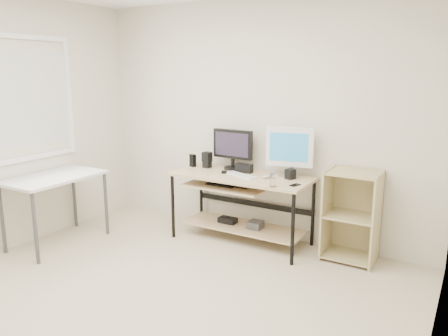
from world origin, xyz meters
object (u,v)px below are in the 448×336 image
at_px(shelf_unit, 352,215).
at_px(black_monitor, 233,147).
at_px(desk, 239,193).
at_px(audio_controller, 193,160).
at_px(white_imac, 289,148).
at_px(side_table, 55,183).

height_order(shelf_unit, black_monitor, black_monitor).
bearing_deg(desk, audio_controller, 173.62).
xyz_separation_m(desk, white_imac, (0.49, 0.16, 0.51)).
relative_size(desk, black_monitor, 3.08).
bearing_deg(black_monitor, shelf_unit, 0.62).
xyz_separation_m(shelf_unit, white_imac, (-0.68, 0.00, 0.60)).
height_order(shelf_unit, audio_controller, shelf_unit).
relative_size(white_imac, audio_controller, 3.60).
relative_size(side_table, shelf_unit, 1.11).
relative_size(black_monitor, white_imac, 0.93).
height_order(black_monitor, white_imac, white_imac).
bearing_deg(shelf_unit, desk, -172.23).
height_order(side_table, audio_controller, audio_controller).
bearing_deg(shelf_unit, side_table, -156.67).
bearing_deg(side_table, desk, 32.65).
distance_m(side_table, audio_controller, 1.52).
bearing_deg(white_imac, side_table, -162.18).
height_order(desk, black_monitor, black_monitor).
bearing_deg(desk, white_imac, 18.47).
bearing_deg(black_monitor, desk, -42.78).
bearing_deg(side_table, shelf_unit, 23.33).
bearing_deg(shelf_unit, audio_controller, -177.29).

